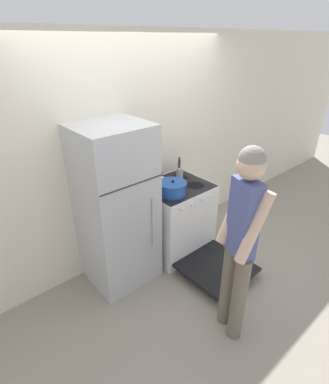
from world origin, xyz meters
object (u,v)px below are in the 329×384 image
Objects in this scene: stove_range at (177,219)px; dutch_oven_pot at (173,188)px; tea_kettle at (158,181)px; utensil_jar at (180,172)px; refrigerator at (117,209)px; person at (241,239)px.

dutch_oven_pot is at bearing -150.50° from stove_range.
tea_kettle is 0.36m from utensil_jar.
refrigerator is 6.31× the size of utensil_jar.
stove_range is at bearing -4.89° from refrigerator.
person is (0.36, -1.26, 0.15)m from refrigerator.
refrigerator is 1.32m from person.
stove_range is 0.59m from utensil_jar.
utensil_jar is (0.37, 0.28, -0.00)m from dutch_oven_pot.
tea_kettle is 0.83× the size of utensil_jar.
tea_kettle is at bearing 87.10° from dutch_oven_pot.
stove_range is at bearing -0.57° from person.
refrigerator is 0.66m from tea_kettle.
utensil_jar is 1.52m from person.
person reaches higher than dutch_oven_pot.
refrigerator is 1.25× the size of stove_range.
utensil_jar is (0.36, 0.01, 0.01)m from tea_kettle.
tea_kettle reaches higher than dutch_oven_pot.
refrigerator is at bearing 164.99° from dutch_oven_pot.
person is at bearing -114.78° from utensil_jar.
stove_range is 4.02× the size of dutch_oven_pot.
utensil_jar is (0.20, 0.18, 0.53)m from stove_range.
tea_kettle reaches higher than stove_range.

